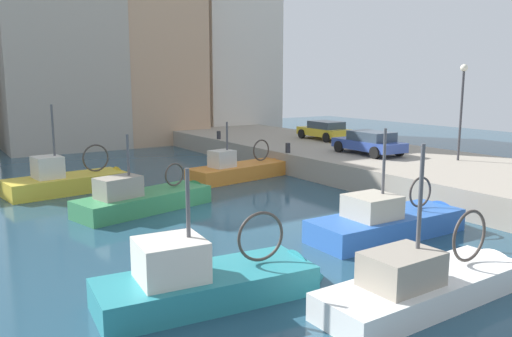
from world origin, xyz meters
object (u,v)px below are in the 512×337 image
Objects in this scene: fishing_boat_white at (433,294)px; quay_streetlamp at (462,96)px; fishing_boat_yellow at (74,189)px; fishing_boat_teal at (219,292)px; parked_car_blue at (369,142)px; fishing_boat_green at (151,206)px; fishing_boat_orange at (243,176)px; fishing_boat_blue at (393,231)px; parked_car_yellow at (325,130)px; mooring_bollard_south at (288,148)px; mooring_bollard_mid at (219,135)px.

fishing_boat_white is 1.40× the size of quay_streetlamp.
fishing_boat_yellow reaches higher than fishing_boat_teal.
quay_streetlamp is at bearing -60.33° from parked_car_blue.
fishing_boat_green is 7.68m from fishing_boat_orange.
fishing_boat_orange is (1.11, 11.62, -0.02)m from fishing_boat_blue.
fishing_boat_blue is 7.71m from fishing_boat_teal.
fishing_boat_blue is 18.09m from parked_car_yellow.
fishing_boat_green reaches higher than parked_car_blue.
fishing_boat_blue reaches higher than parked_car_yellow.
fishing_boat_yellow is 11.58m from mooring_bollard_south.
fishing_boat_blue is at bearing -95.47° from fishing_boat_orange.
fishing_boat_orange is 1.10× the size of fishing_boat_teal.
fishing_boat_blue reaches higher than mooring_bollard_mid.
fishing_boat_green reaches higher than parked_car_yellow.
fishing_boat_blue is 0.96× the size of fishing_boat_orange.
fishing_boat_blue is 15.20m from fishing_boat_yellow.
fishing_boat_teal is 17.85m from parked_car_blue.
fishing_boat_yellow reaches higher than fishing_boat_blue.
fishing_boat_blue is 1.06× the size of fishing_boat_teal.
parked_car_yellow is at bearing 21.76° from fishing_boat_orange.
fishing_boat_blue reaches higher than fishing_boat_teal.
mooring_bollard_mid is (0.00, 8.00, 0.00)m from mooring_bollard_south.
fishing_boat_yellow is 12.96m from mooring_bollard_mid.
fishing_boat_teal is at bearing -136.77° from parked_car_yellow.
quay_streetlamp reaches higher than fishing_boat_blue.
fishing_boat_teal is 17.17m from mooring_bollard_south.
fishing_boat_yellow is at bearing 108.69° from fishing_boat_green.
fishing_boat_yellow is (-7.43, 13.26, -0.00)m from fishing_boat_blue.
parked_car_yellow is at bearing 43.23° from fishing_boat_teal.
fishing_boat_blue is 11.67m from fishing_boat_orange.
mooring_bollard_south is (-5.90, -3.72, -0.39)m from parked_car_yellow.
mooring_bollard_mid is at bearing 107.06° from parked_car_blue.
fishing_boat_yellow is 1.03× the size of fishing_boat_teal.
fishing_boat_blue is (5.65, -8.00, 0.01)m from fishing_boat_green.
fishing_boat_white is at bearing -105.45° from fishing_boat_orange.
fishing_boat_orange is at bearing 139.50° from quay_streetlamp.
fishing_boat_green is at bearing -130.06° from mooring_bollard_mid.
mooring_bollard_mid is 0.11× the size of quay_streetlamp.
fishing_boat_teal is 18.59m from quay_streetlamp.
fishing_boat_yellow reaches higher than parked_car_blue.
fishing_boat_yellow reaches higher than fishing_boat_green.
mooring_bollard_mid is (7.17, 23.58, 1.34)m from fishing_boat_white.
fishing_boat_teal is (-7.61, -1.29, 0.03)m from fishing_boat_blue.
fishing_boat_white is 24.68m from mooring_bollard_mid.
fishing_boat_white is (-4.37, -15.82, 0.04)m from fishing_boat_orange.
fishing_boat_orange is 7.17m from parked_car_blue.
quay_streetlamp reaches higher than parked_car_blue.
mooring_bollard_mid is at bearing 73.07° from fishing_boat_white.
fishing_boat_white is at bearing -114.73° from mooring_bollard_south.
fishing_boat_green is 10.24m from mooring_bollard_south.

